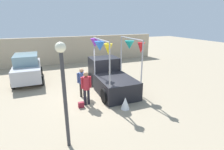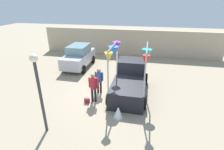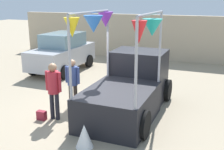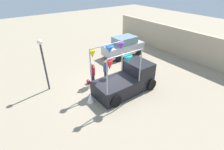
# 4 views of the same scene
# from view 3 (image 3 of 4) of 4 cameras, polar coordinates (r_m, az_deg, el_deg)

# --- Properties ---
(ground_plane) EXTENTS (60.00, 60.00, 0.00)m
(ground_plane) POSITION_cam_3_polar(r_m,az_deg,el_deg) (9.03, -4.43, -7.85)
(ground_plane) COLOR gray
(vendor_truck) EXTENTS (2.44, 4.04, 3.20)m
(vendor_truck) POSITION_cam_3_polar(r_m,az_deg,el_deg) (9.08, 3.67, -1.87)
(vendor_truck) COLOR black
(vendor_truck) RESTS_ON ground
(parked_car) EXTENTS (1.88, 4.00, 1.88)m
(parked_car) POSITION_cam_3_polar(r_m,az_deg,el_deg) (14.17, -10.04, 4.60)
(parked_car) COLOR #B7B7BC
(parked_car) RESTS_ON ground
(person_customer) EXTENTS (0.53, 0.34, 1.74)m
(person_customer) POSITION_cam_3_polar(r_m,az_deg,el_deg) (8.44, -11.80, -2.16)
(person_customer) COLOR black
(person_customer) RESTS_ON ground
(person_vendor) EXTENTS (0.53, 0.34, 1.64)m
(person_vendor) POSITION_cam_3_polar(r_m,az_deg,el_deg) (9.31, -8.02, -0.79)
(person_vendor) COLOR #2D2823
(person_vendor) RESTS_ON ground
(handbag) EXTENTS (0.28, 0.16, 0.28)m
(handbag) POSITION_cam_3_polar(r_m,az_deg,el_deg) (8.80, -14.11, -7.95)
(handbag) COLOR maroon
(handbag) RESTS_ON ground
(brick_boundary_wall) EXTENTS (18.00, 0.36, 2.60)m
(brick_boundary_wall) POSITION_cam_3_polar(r_m,az_deg,el_deg) (16.75, 9.05, 7.54)
(brick_boundary_wall) COLOR tan
(brick_boundary_wall) RESTS_ON ground
(folded_kite_bundle_white) EXTENTS (0.59, 0.59, 0.60)m
(folded_kite_bundle_white) POSITION_cam_3_polar(r_m,az_deg,el_deg) (7.05, -5.65, -12.24)
(folded_kite_bundle_white) COLOR white
(folded_kite_bundle_white) RESTS_ON ground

